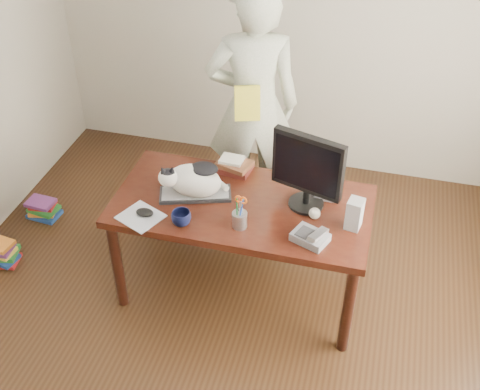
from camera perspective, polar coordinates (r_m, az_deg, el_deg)
name	(u,v)px	position (r m, az deg, el deg)	size (l,w,h in m)	color
room	(211,181)	(2.91, -2.77, 1.36)	(4.50, 4.50, 4.50)	black
desk	(245,213)	(3.88, 0.48, -1.76)	(1.60, 0.80, 0.75)	black
keyboard	(195,194)	(3.79, -4.25, 0.10)	(0.48, 0.30, 0.03)	black
cat	(192,179)	(3.72, -4.55, 1.48)	(0.43, 0.31, 0.25)	white
monitor	(308,168)	(3.56, 6.44, 2.52)	(0.44, 0.27, 0.51)	black
pen_cup	(240,218)	(3.52, -0.03, -2.19)	(0.10, 0.10, 0.23)	#95949A
mousepad	(141,217)	(3.67, -9.39, -2.04)	(0.31, 0.30, 0.01)	silver
mouse	(145,212)	(3.67, -9.02, -1.64)	(0.13, 0.11, 0.04)	black
coffee_mug	(181,218)	(3.56, -5.58, -2.20)	(0.12, 0.12, 0.09)	black
phone	(311,237)	(3.47, 6.74, -3.95)	(0.24, 0.21, 0.09)	slate
speaker	(354,214)	(3.56, 10.80, -1.78)	(0.10, 0.11, 0.19)	gray
baseball	(315,213)	(3.62, 7.09, -1.74)	(0.07, 0.07, 0.07)	silver
book_stack	(234,165)	(3.99, -0.61, 2.84)	(0.26, 0.22, 0.09)	#471613
calculator	(328,189)	(3.84, 8.33, 0.60)	(0.15, 0.20, 0.06)	slate
person	(253,107)	(4.37, 1.24, 8.33)	(0.68, 0.44, 1.85)	white
held_book	(247,103)	(4.16, 0.70, 8.69)	(0.20, 0.15, 0.24)	gold
book_pile_a	(0,253)	(4.69, -21.76, -5.11)	(0.27, 0.22, 0.18)	#B01919
book_pile_b	(43,209)	(5.01, -18.16, -1.24)	(0.26, 0.20, 0.15)	#183F94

